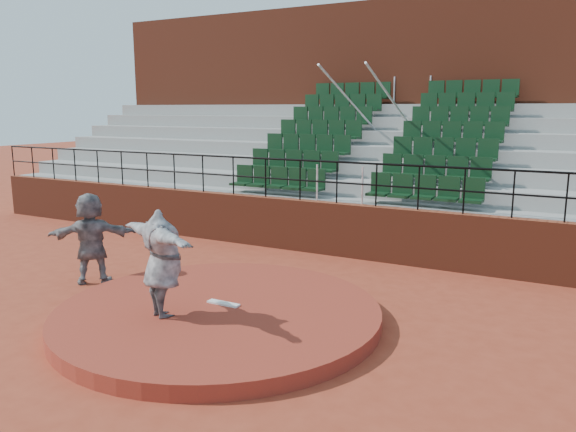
# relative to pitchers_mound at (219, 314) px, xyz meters

# --- Properties ---
(ground) EXTENTS (90.00, 90.00, 0.00)m
(ground) POSITION_rel_pitchers_mound_xyz_m (0.00, 0.00, -0.12)
(ground) COLOR #9B3A23
(ground) RESTS_ON ground
(pitchers_mound) EXTENTS (5.50, 5.50, 0.25)m
(pitchers_mound) POSITION_rel_pitchers_mound_xyz_m (0.00, 0.00, 0.00)
(pitchers_mound) COLOR maroon
(pitchers_mound) RESTS_ON ground
(pitching_rubber) EXTENTS (0.60, 0.15, 0.03)m
(pitching_rubber) POSITION_rel_pitchers_mound_xyz_m (0.00, 0.15, 0.14)
(pitching_rubber) COLOR white
(pitching_rubber) RESTS_ON pitchers_mound
(boundary_wall) EXTENTS (24.00, 0.30, 1.30)m
(boundary_wall) POSITION_rel_pitchers_mound_xyz_m (0.00, 5.00, 0.53)
(boundary_wall) COLOR maroon
(boundary_wall) RESTS_ON ground
(wall_railing) EXTENTS (24.04, 0.05, 1.03)m
(wall_railing) POSITION_rel_pitchers_mound_xyz_m (0.00, 5.00, 1.90)
(wall_railing) COLOR black
(wall_railing) RESTS_ON boundary_wall
(seating_deck) EXTENTS (24.00, 5.97, 4.63)m
(seating_deck) POSITION_rel_pitchers_mound_xyz_m (0.00, 8.65, 1.31)
(seating_deck) COLOR gray
(seating_deck) RESTS_ON ground
(press_box_facade) EXTENTS (24.00, 3.00, 7.10)m
(press_box_facade) POSITION_rel_pitchers_mound_xyz_m (0.00, 12.60, 3.43)
(press_box_facade) COLOR maroon
(press_box_facade) RESTS_ON ground
(pitcher) EXTENTS (2.22, 1.40, 1.76)m
(pitcher) POSITION_rel_pitchers_mound_xyz_m (-0.54, -0.76, 1.01)
(pitcher) COLOR black
(pitcher) RESTS_ON pitchers_mound
(fielder) EXTENTS (1.72, 1.54, 1.89)m
(fielder) POSITION_rel_pitchers_mound_xyz_m (-3.54, 0.55, 0.82)
(fielder) COLOR black
(fielder) RESTS_ON ground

